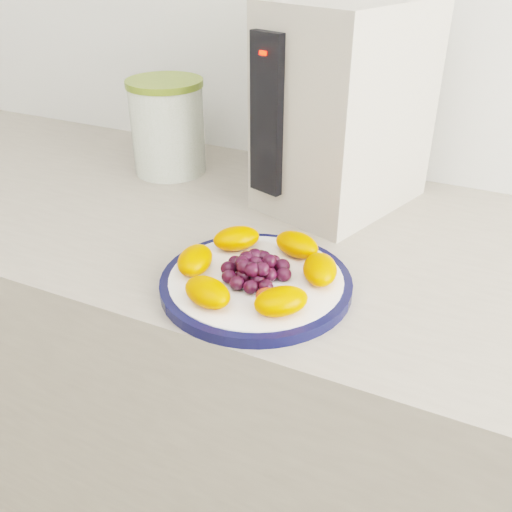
% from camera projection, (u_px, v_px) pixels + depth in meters
% --- Properties ---
extents(counter, '(3.50, 0.60, 0.90)m').
position_uv_depth(counter, '(252.00, 419.00, 1.16)').
color(counter, gray).
rests_on(counter, floor).
extents(cabinet_face, '(3.48, 0.58, 0.84)m').
position_uv_depth(cabinet_face, '(252.00, 430.00, 1.17)').
color(cabinet_face, '#87664C').
rests_on(cabinet_face, floor).
extents(plate_rim, '(0.26, 0.26, 0.01)m').
position_uv_depth(plate_rim, '(256.00, 283.00, 0.76)').
color(plate_rim, '#0B0E34').
rests_on(plate_rim, counter).
extents(plate_face, '(0.23, 0.23, 0.02)m').
position_uv_depth(plate_face, '(256.00, 283.00, 0.76)').
color(plate_face, white).
rests_on(plate_face, counter).
extents(canister, '(0.18, 0.18, 0.16)m').
position_uv_depth(canister, '(168.00, 130.00, 1.08)').
color(canister, '#455F21').
rests_on(canister, counter).
extents(canister_lid, '(0.19, 0.19, 0.01)m').
position_uv_depth(canister_lid, '(164.00, 83.00, 1.04)').
color(canister_lid, olive).
rests_on(canister_lid, canister).
extents(appliance_body, '(0.26, 0.31, 0.33)m').
position_uv_depth(appliance_body, '(346.00, 107.00, 0.92)').
color(appliance_body, '#B5AB9C').
rests_on(appliance_body, counter).
extents(appliance_panel, '(0.06, 0.04, 0.24)m').
position_uv_depth(appliance_panel, '(268.00, 116.00, 0.86)').
color(appliance_panel, black).
rests_on(appliance_panel, appliance_body).
extents(appliance_led, '(0.01, 0.01, 0.01)m').
position_uv_depth(appliance_led, '(263.00, 53.00, 0.81)').
color(appliance_led, '#FF0C05').
rests_on(appliance_led, appliance_panel).
extents(fruit_plate, '(0.22, 0.22, 0.03)m').
position_uv_depth(fruit_plate, '(257.00, 268.00, 0.75)').
color(fruit_plate, '#FF5E00').
rests_on(fruit_plate, plate_face).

